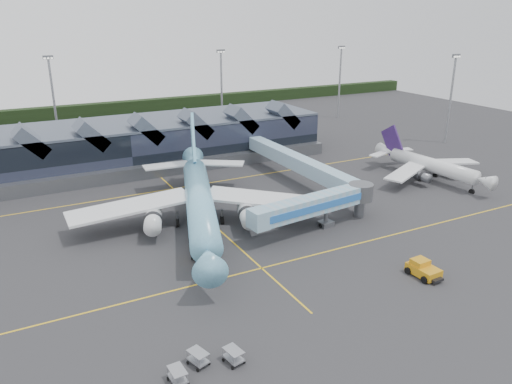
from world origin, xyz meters
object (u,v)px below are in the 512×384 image
regional_jet (428,164)px  main_airliner (199,198)px  jet_bridge (322,203)px  pushback_tug (423,269)px  fuel_truck (199,239)px

regional_jet → main_airliner: bearing=175.5°
jet_bridge → pushback_tug: 19.27m
pushback_tug → jet_bridge: bearing=96.2°
main_airliner → pushback_tug: bearing=-37.8°
main_airliner → fuel_truck: main_airliner is taller
jet_bridge → pushback_tug: (2.82, -18.80, -3.17)m
jet_bridge → pushback_tug: size_ratio=4.97×
main_airliner → pushback_tug: main_airliner is taller
main_airliner → fuel_truck: (-3.47, -8.31, -2.81)m
regional_jet → fuel_truck: size_ratio=3.18×
main_airliner → regional_jet: (49.79, 0.34, -1.42)m
main_airliner → regional_jet: main_airliner is taller
jet_bridge → regional_jet: bearing=10.7°
regional_jet → jet_bridge: regional_jet is taller
jet_bridge → fuel_truck: bearing=168.3°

